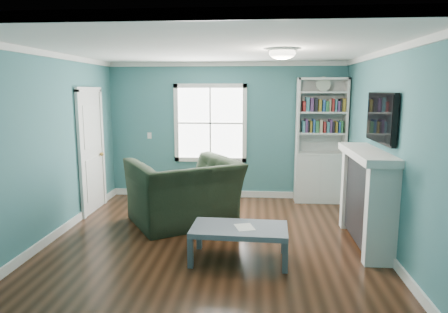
{
  "coord_description": "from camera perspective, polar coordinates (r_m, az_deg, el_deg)",
  "views": [
    {
      "loc": [
        0.58,
        -5.13,
        2.08
      ],
      "look_at": [
        0.13,
        0.4,
        1.15
      ],
      "focal_mm": 32.0,
      "sensor_mm": 36.0,
      "label": 1
    }
  ],
  "objects": [
    {
      "name": "floor",
      "position": [
        5.57,
        -1.75,
        -12.46
      ],
      "size": [
        5.0,
        5.0,
        0.0
      ],
      "primitive_type": "plane",
      "color": "black",
      "rests_on": "ground"
    },
    {
      "name": "room_walls",
      "position": [
        5.19,
        -1.84,
        3.95
      ],
      "size": [
        5.0,
        5.0,
        5.0
      ],
      "color": "#3D7777",
      "rests_on": "ground"
    },
    {
      "name": "trim",
      "position": [
        5.24,
        -1.82,
        0.19
      ],
      "size": [
        4.5,
        5.0,
        2.6
      ],
      "color": "white",
      "rests_on": "ground"
    },
    {
      "name": "window",
      "position": [
        7.7,
        -1.97,
        4.78
      ],
      "size": [
        1.4,
        0.06,
        1.5
      ],
      "color": "white",
      "rests_on": "room_walls"
    },
    {
      "name": "bookshelf",
      "position": [
        7.62,
        13.55,
        0.48
      ],
      "size": [
        0.9,
        0.35,
        2.31
      ],
      "color": "silver",
      "rests_on": "ground"
    },
    {
      "name": "fireplace",
      "position": [
        5.72,
        19.73,
        -5.71
      ],
      "size": [
        0.44,
        1.58,
        1.3
      ],
      "color": "black",
      "rests_on": "ground"
    },
    {
      "name": "tv",
      "position": [
        5.58,
        21.55,
        5.17
      ],
      "size": [
        0.06,
        1.1,
        0.65
      ],
      "primitive_type": "cube",
      "color": "black",
      "rests_on": "fireplace"
    },
    {
      "name": "door",
      "position": [
        7.18,
        -18.41,
        0.93
      ],
      "size": [
        0.12,
        0.98,
        2.17
      ],
      "color": "silver",
      "rests_on": "ground"
    },
    {
      "name": "ceiling_fixture",
      "position": [
        5.26,
        8.34,
        14.48
      ],
      "size": [
        0.38,
        0.38,
        0.15
      ],
      "color": "white",
      "rests_on": "room_walls"
    },
    {
      "name": "light_switch",
      "position": [
        7.95,
        -10.6,
        2.96
      ],
      "size": [
        0.08,
        0.01,
        0.12
      ],
      "primitive_type": "cube",
      "color": "white",
      "rests_on": "room_walls"
    },
    {
      "name": "recliner",
      "position": [
        6.25,
        -5.76,
        -3.55
      ],
      "size": [
        1.84,
        1.68,
        1.35
      ],
      "primitive_type": "imported",
      "rotation": [
        0.0,
        0.0,
        -2.57
      ],
      "color": "black",
      "rests_on": "ground"
    },
    {
      "name": "coffee_table",
      "position": [
        4.98,
        2.19,
        -10.61
      ],
      "size": [
        1.2,
        0.69,
        0.43
      ],
      "rotation": [
        0.0,
        0.0,
        -0.04
      ],
      "color": "#474E56",
      "rests_on": "ground"
    },
    {
      "name": "paper_sheet",
      "position": [
        4.95,
        2.96,
        -10.04
      ],
      "size": [
        0.28,
        0.32,
        0.0
      ],
      "primitive_type": "cube",
      "rotation": [
        0.0,
        0.0,
        0.3
      ],
      "color": "white",
      "rests_on": "coffee_table"
    }
  ]
}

